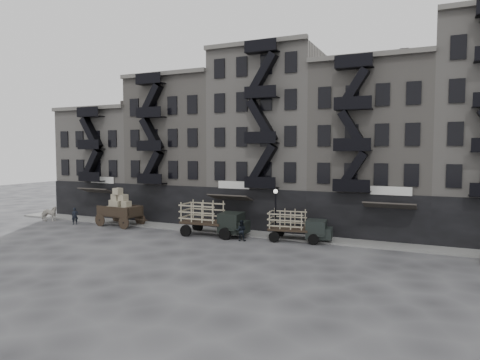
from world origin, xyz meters
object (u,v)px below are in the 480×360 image
at_px(pedestrian_mid, 241,230).
at_px(stake_truck_east, 298,224).
at_px(pedestrian_west, 75,216).
at_px(wagon, 119,204).
at_px(stake_truck_west, 213,217).
at_px(horse, 49,214).

bearing_deg(pedestrian_mid, stake_truck_east, -170.62).
bearing_deg(pedestrian_west, wagon, -33.07).
height_order(wagon, stake_truck_west, wagon).
relative_size(wagon, stake_truck_east, 0.87).
height_order(wagon, pedestrian_west, wagon).
height_order(wagon, pedestrian_mid, wagon).
distance_m(wagon, stake_truck_west, 10.93).
relative_size(stake_truck_west, pedestrian_west, 3.53).
xyz_separation_m(stake_truck_west, pedestrian_west, (-15.52, -0.77, -0.85)).
height_order(stake_truck_east, pedestrian_west, stake_truck_east).
xyz_separation_m(horse, pedestrian_mid, (22.71, -0.41, 0.05)).
bearing_deg(horse, pedestrian_mid, -108.24).
bearing_deg(stake_truck_west, horse, 178.29).
bearing_deg(stake_truck_west, stake_truck_east, 3.96).
bearing_deg(stake_truck_west, pedestrian_west, 179.80).
bearing_deg(wagon, pedestrian_west, -160.10).
xyz_separation_m(horse, pedestrian_west, (4.04, -0.32, 0.04)).
bearing_deg(horse, stake_truck_east, -104.29).
bearing_deg(wagon, horse, -169.18).
distance_m(horse, stake_truck_east, 27.11).
xyz_separation_m(wagon, stake_truck_east, (18.42, 0.43, -0.68)).
relative_size(horse, pedestrian_mid, 1.12).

